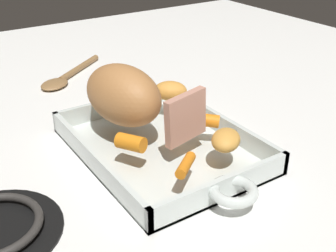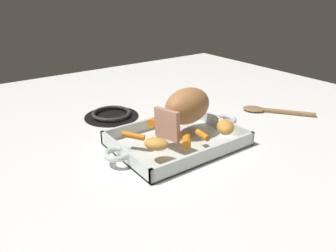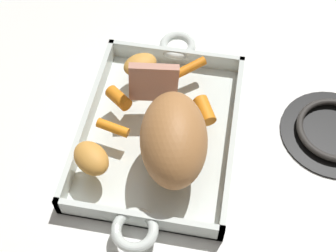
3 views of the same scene
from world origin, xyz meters
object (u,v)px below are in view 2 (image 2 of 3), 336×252
(baby_carrot_long, at_px, (133,136))
(baby_carrot_center_right, at_px, (186,140))
(pork_roast, at_px, (187,106))
(stove_burner_rear, at_px, (111,115))
(potato_golden_large, at_px, (156,144))
(serving_spoon, at_px, (267,110))
(potato_corner, at_px, (225,127))
(roasting_dish, at_px, (177,141))
(baby_carrot_northwest, at_px, (155,121))
(baby_carrot_northeast, at_px, (203,135))
(roast_slice_outer, at_px, (167,124))

(baby_carrot_long, bearing_deg, baby_carrot_center_right, 130.51)
(pork_roast, bearing_deg, stove_burner_rear, -65.52)
(pork_roast, height_order, potato_golden_large, pork_roast)
(baby_carrot_long, relative_size, serving_spoon, 0.28)
(baby_carrot_center_right, distance_m, baby_carrot_long, 0.13)
(potato_corner, bearing_deg, potato_golden_large, -8.89)
(stove_burner_rear, bearing_deg, potato_corner, 111.99)
(roasting_dish, bearing_deg, baby_carrot_northwest, -69.56)
(baby_carrot_northeast, xyz_separation_m, stove_burner_rear, (0.08, -0.34, -0.04))
(roast_slice_outer, height_order, baby_carrot_long, roast_slice_outer)
(baby_carrot_northwest, bearing_deg, roast_slice_outer, 77.08)
(serving_spoon, bearing_deg, baby_carrot_center_right, 64.25)
(roasting_dish, relative_size, stove_burner_rear, 2.45)
(pork_roast, distance_m, baby_carrot_northeast, 0.11)
(roasting_dish, height_order, baby_carrot_center_right, baby_carrot_center_right)
(baby_carrot_long, bearing_deg, baby_carrot_northwest, -157.61)
(baby_carrot_center_right, bearing_deg, baby_carrot_northwest, -90.40)
(potato_corner, bearing_deg, roasting_dish, -41.05)
(roast_slice_outer, relative_size, serving_spoon, 0.38)
(roasting_dish, relative_size, roast_slice_outer, 5.52)
(baby_carrot_northeast, relative_size, serving_spoon, 0.25)
(baby_carrot_northwest, xyz_separation_m, serving_spoon, (-0.41, 0.05, -0.04))
(potato_corner, height_order, stove_burner_rear, potato_corner)
(serving_spoon, bearing_deg, stove_burner_rear, 21.67)
(baby_carrot_center_right, bearing_deg, stove_burner_rear, -85.75)
(roast_slice_outer, height_order, stove_burner_rear, roast_slice_outer)
(roast_slice_outer, height_order, baby_carrot_northwest, roast_slice_outer)
(roast_slice_outer, xyz_separation_m, baby_carrot_northeast, (-0.07, 0.05, -0.03))
(potato_golden_large, bearing_deg, potato_corner, 171.11)
(pork_roast, bearing_deg, baby_carrot_center_right, 50.31)
(roasting_dish, distance_m, roast_slice_outer, 0.08)
(roast_slice_outer, bearing_deg, baby_carrot_long, -35.02)
(baby_carrot_northwest, bearing_deg, serving_spoon, 172.44)
(roasting_dish, xyz_separation_m, baby_carrot_long, (0.11, -0.03, 0.03))
(baby_carrot_center_right, height_order, baby_carrot_northeast, baby_carrot_center_right)
(baby_carrot_center_right, bearing_deg, serving_spoon, -168.58)
(potato_corner, bearing_deg, stove_burner_rear, -68.01)
(baby_carrot_northeast, bearing_deg, potato_golden_large, -6.80)
(baby_carrot_northwest, relative_size, potato_golden_large, 0.75)
(baby_carrot_center_right, bearing_deg, roast_slice_outer, -71.11)
(baby_carrot_center_right, relative_size, baby_carrot_northwest, 0.99)
(roast_slice_outer, distance_m, baby_carrot_northeast, 0.09)
(baby_carrot_long, bearing_deg, potato_golden_large, 99.50)
(roast_slice_outer, relative_size, baby_carrot_northeast, 1.50)
(baby_carrot_long, height_order, potato_golden_large, potato_golden_large)
(potato_golden_large, bearing_deg, roast_slice_outer, -148.01)
(potato_corner, bearing_deg, baby_carrot_center_right, -5.10)
(potato_golden_large, distance_m, serving_spoon, 0.49)
(baby_carrot_northwest, height_order, potato_golden_large, potato_golden_large)
(roast_slice_outer, distance_m, baby_carrot_northwest, 0.09)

